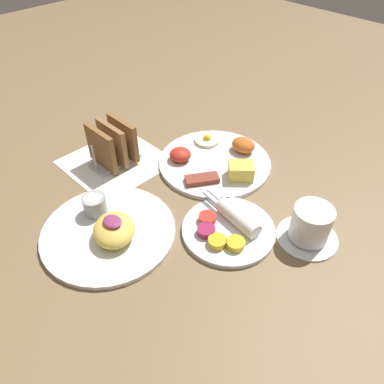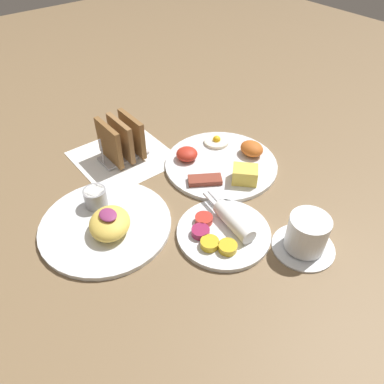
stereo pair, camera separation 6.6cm
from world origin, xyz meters
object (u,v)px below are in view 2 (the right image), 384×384
at_px(plate_breakfast, 223,162).
at_px(plate_foreground, 106,222).
at_px(toast_rack, 121,140).
at_px(coffee_cup, 307,235).
at_px(plate_condiments, 224,231).

distance_m(plate_breakfast, plate_foreground, 0.32).
distance_m(toast_rack, coffee_cup, 0.48).
relative_size(plate_breakfast, plate_foreground, 1.02).
relative_size(plate_foreground, toast_rack, 2.29).
height_order(plate_breakfast, plate_condiments, plate_breakfast).
distance_m(plate_condiments, coffee_cup, 0.16).
bearing_deg(plate_foreground, plate_breakfast, 90.65).
bearing_deg(plate_breakfast, coffee_cup, -10.17).
height_order(plate_breakfast, plate_foreground, plate_foreground).
bearing_deg(toast_rack, plate_condiments, 3.73).
relative_size(plate_breakfast, toast_rack, 2.34).
bearing_deg(plate_foreground, toast_rack, 140.91).
height_order(plate_condiments, coffee_cup, coffee_cup).
height_order(plate_condiments, toast_rack, toast_rack).
distance_m(plate_condiments, toast_rack, 0.35).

